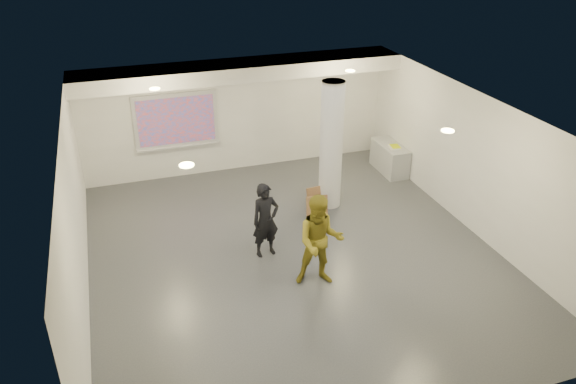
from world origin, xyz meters
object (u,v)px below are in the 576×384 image
object	(u,v)px
credenza	(390,158)
column	(331,146)
man	(320,241)
woman	(266,220)
projection_screen	(176,121)

from	to	relation	value
credenza	column	bearing A→B (deg)	-150.55
column	man	size ratio (longest dim) A/B	1.66
credenza	woman	distance (m)	5.09
projection_screen	woman	world-z (taller)	projection_screen
column	credenza	distance (m)	2.77
column	woman	xyz separation A→B (m)	(-2.02, -1.56, -0.72)
credenza	man	bearing A→B (deg)	-130.93
column	projection_screen	world-z (taller)	column
credenza	man	distance (m)	5.40
projection_screen	man	xyz separation A→B (m)	(1.75, -5.45, -0.62)
column	credenza	xyz separation A→B (m)	(2.22, 1.22, -1.12)
projection_screen	man	bearing A→B (deg)	-72.23
woman	man	world-z (taller)	man
column	projection_screen	bearing A→B (deg)	139.44
credenza	man	world-z (taller)	man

